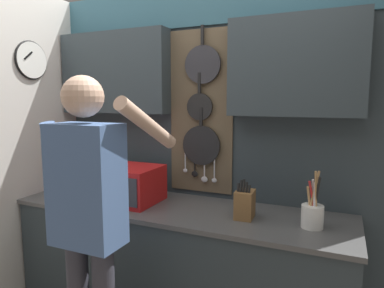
{
  "coord_description": "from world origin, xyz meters",
  "views": [
    {
      "loc": [
        1.04,
        -2.08,
        1.65
      ],
      "look_at": [
        0.01,
        0.22,
        1.32
      ],
      "focal_mm": 32.0,
      "sensor_mm": 36.0,
      "label": 1
    }
  ],
  "objects_px": {
    "microwave": "(124,184)",
    "person": "(89,209)",
    "utensil_crock": "(312,214)",
    "knife_block": "(245,204)"
  },
  "relations": [
    {
      "from": "microwave",
      "to": "utensil_crock",
      "type": "height_order",
      "value": "utensil_crock"
    },
    {
      "from": "knife_block",
      "to": "microwave",
      "type": "bearing_deg",
      "value": -179.96
    },
    {
      "from": "utensil_crock",
      "to": "person",
      "type": "distance_m",
      "value": 1.27
    },
    {
      "from": "knife_block",
      "to": "person",
      "type": "distance_m",
      "value": 0.95
    },
    {
      "from": "knife_block",
      "to": "utensil_crock",
      "type": "distance_m",
      "value": 0.41
    },
    {
      "from": "microwave",
      "to": "person",
      "type": "height_order",
      "value": "person"
    },
    {
      "from": "microwave",
      "to": "person",
      "type": "relative_size",
      "value": 0.29
    },
    {
      "from": "utensil_crock",
      "to": "person",
      "type": "xyz_separation_m",
      "value": [
        -1.09,
        -0.65,
        0.08
      ]
    },
    {
      "from": "microwave",
      "to": "utensil_crock",
      "type": "distance_m",
      "value": 1.32
    },
    {
      "from": "knife_block",
      "to": "utensil_crock",
      "type": "relative_size",
      "value": 0.75
    }
  ]
}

